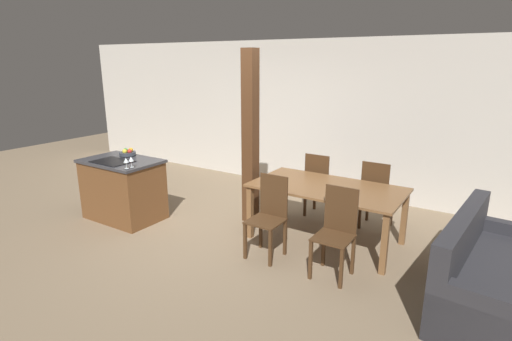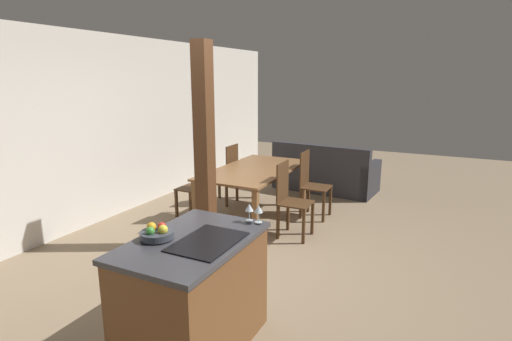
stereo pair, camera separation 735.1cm
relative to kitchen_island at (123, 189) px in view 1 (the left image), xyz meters
name	(u,v)px [view 1 (the left image)]	position (x,y,z in m)	size (l,w,h in m)	color
ground_plane	(212,233)	(1.47, 0.29, -0.46)	(16.00, 16.00, 0.00)	#847056
wall_back	(300,115)	(1.47, 2.93, 0.89)	(11.20, 0.08, 2.70)	silver
kitchen_island	(123,189)	(0.00, 0.00, 0.00)	(1.16, 0.76, 0.93)	brown
fruit_bowl	(128,153)	(-0.11, 0.23, 0.50)	(0.25, 0.25, 0.11)	#383D47
wine_glass_near	(126,161)	(0.50, -0.31, 0.58)	(0.07, 0.07, 0.15)	silver
wine_glass_middle	(131,159)	(0.50, -0.22, 0.58)	(0.07, 0.07, 0.15)	silver
dining_table	(327,193)	(2.89, 0.91, 0.21)	(1.93, 1.04, 0.76)	brown
dining_chair_near_left	(269,215)	(2.46, 0.17, 0.06)	(0.40, 0.40, 1.00)	#472D19
dining_chair_near_right	(336,231)	(3.32, 0.17, 0.06)	(0.40, 0.40, 1.00)	#472D19
dining_chair_far_left	(319,184)	(2.46, 1.65, 0.06)	(0.40, 0.40, 1.00)	#472D19
dining_chair_far_right	(376,194)	(3.32, 1.65, 0.06)	(0.40, 0.40, 1.00)	#472D19
couch	(492,279)	(4.84, 0.41, -0.16)	(1.02, 1.92, 0.90)	#2D2D33
timber_post	(250,139)	(1.66, 0.97, 0.79)	(0.19, 0.19, 2.50)	#4C2D19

